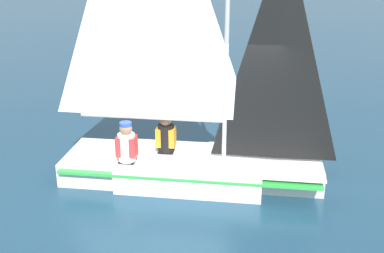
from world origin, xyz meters
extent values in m
plane|color=navy|center=(0.00, 0.00, 0.00)|extent=(260.00, 260.00, 0.00)
cube|color=white|center=(0.00, 0.00, 0.21)|extent=(2.62, 2.95, 0.43)
cube|color=white|center=(-0.93, -1.52, 0.21)|extent=(1.27, 1.34, 0.43)
cube|color=white|center=(0.93, 1.52, 0.21)|extent=(1.67, 1.58, 0.43)
cube|color=green|center=(0.00, 0.00, 0.35)|extent=(3.66, 4.63, 0.05)
cube|color=silver|center=(-0.65, -1.07, 0.45)|extent=(2.28, 2.49, 0.04)
cylinder|color=#B7B7BC|center=(0.37, 0.62, 1.16)|extent=(1.40, 2.24, 0.07)
pyramid|color=black|center=(-0.74, -1.22, 2.41)|extent=(0.84, 1.34, 3.76)
cube|color=black|center=(1.23, 2.02, 0.15)|extent=(0.07, 0.08, 0.30)
cube|color=black|center=(0.43, 0.33, 0.23)|extent=(0.35, 0.36, 0.45)
cylinder|color=black|center=(0.43, 0.33, 0.71)|extent=(0.41, 0.41, 0.50)
cube|color=orange|center=(0.43, 0.33, 0.73)|extent=(0.40, 0.43, 0.35)
sphere|color=#A87A56|center=(0.43, 0.33, 1.05)|extent=(0.22, 0.22, 0.22)
cube|color=black|center=(0.29, 1.12, 0.23)|extent=(0.35, 0.36, 0.45)
cylinder|color=white|center=(0.29, 1.12, 0.71)|extent=(0.41, 0.41, 0.50)
cube|color=red|center=(0.29, 1.12, 0.73)|extent=(0.40, 0.43, 0.35)
sphere|color=#A87A56|center=(0.29, 1.12, 1.05)|extent=(0.22, 0.22, 0.22)
cylinder|color=blue|center=(0.29, 1.12, 1.14)|extent=(0.29, 0.29, 0.06)
camera|label=1|loc=(-7.26, 3.13, 3.97)|focal=45.00mm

